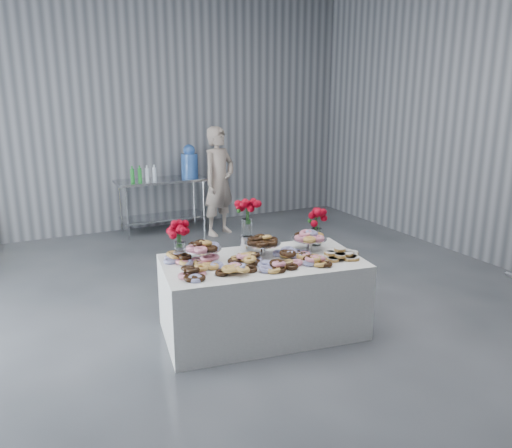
{
  "coord_description": "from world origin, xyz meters",
  "views": [
    {
      "loc": [
        -1.83,
        -3.98,
        2.33
      ],
      "look_at": [
        0.34,
        0.42,
        1.01
      ],
      "focal_mm": 35.0,
      "sensor_mm": 36.0,
      "label": 1
    }
  ],
  "objects_px": {
    "display_table": "(262,296)",
    "prep_table": "(162,196)",
    "water_jug": "(189,162)",
    "person": "(219,181)"
  },
  "relations": [
    {
      "from": "water_jug",
      "to": "person",
      "type": "bearing_deg",
      "value": -61.86
    },
    {
      "from": "display_table",
      "to": "prep_table",
      "type": "height_order",
      "value": "prep_table"
    },
    {
      "from": "display_table",
      "to": "person",
      "type": "bearing_deg",
      "value": 74.4
    },
    {
      "from": "display_table",
      "to": "water_jug",
      "type": "relative_size",
      "value": 3.43
    },
    {
      "from": "display_table",
      "to": "prep_table",
      "type": "bearing_deg",
      "value": 87.69
    },
    {
      "from": "prep_table",
      "to": "water_jug",
      "type": "height_order",
      "value": "water_jug"
    },
    {
      "from": "prep_table",
      "to": "display_table",
      "type": "bearing_deg",
      "value": -92.31
    },
    {
      "from": "display_table",
      "to": "water_jug",
      "type": "distance_m",
      "value": 4.16
    },
    {
      "from": "display_table",
      "to": "prep_table",
      "type": "xyz_separation_m",
      "value": [
        0.16,
        4.04,
        0.24
      ]
    },
    {
      "from": "person",
      "to": "display_table",
      "type": "bearing_deg",
      "value": -130.36
    }
  ]
}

